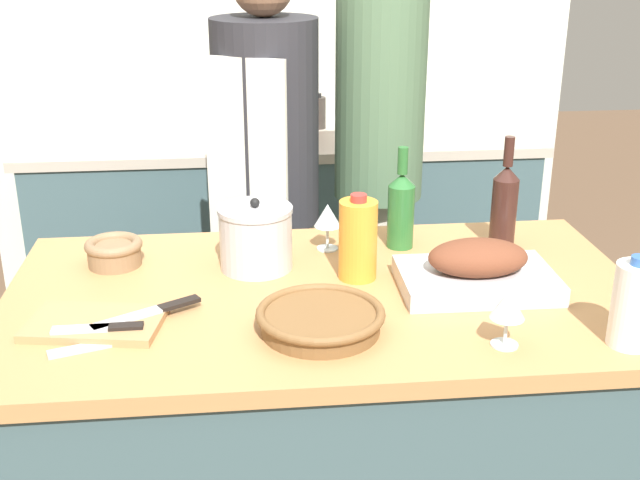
% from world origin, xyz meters
% --- Properties ---
extents(kitchen_island, '(1.51, 0.85, 0.92)m').
position_xyz_m(kitchen_island, '(0.00, 0.00, 0.46)').
color(kitchen_island, '#3D565B').
rests_on(kitchen_island, ground_plane).
extents(back_counter, '(2.19, 0.60, 0.89)m').
position_xyz_m(back_counter, '(0.00, 1.66, 0.44)').
color(back_counter, '#3D565B').
rests_on(back_counter, ground_plane).
extents(back_wall, '(2.69, 0.10, 2.55)m').
position_xyz_m(back_wall, '(0.00, 2.01, 1.27)').
color(back_wall, silver).
rests_on(back_wall, ground_plane).
extents(roasting_pan, '(0.37, 0.25, 0.12)m').
position_xyz_m(roasting_pan, '(0.36, -0.02, 0.97)').
color(roasting_pan, '#BCBCC1').
rests_on(roasting_pan, kitchen_island).
extents(wicker_basket, '(0.28, 0.28, 0.05)m').
position_xyz_m(wicker_basket, '(-0.03, -0.20, 0.95)').
color(wicker_basket, brown).
rests_on(wicker_basket, kitchen_island).
extents(cutting_board, '(0.31, 0.22, 0.02)m').
position_xyz_m(cutting_board, '(-0.51, -0.13, 0.93)').
color(cutting_board, '#AD7F51').
rests_on(cutting_board, kitchen_island).
extents(stock_pot, '(0.19, 0.19, 0.18)m').
position_xyz_m(stock_pot, '(-0.16, 0.16, 1.01)').
color(stock_pot, '#B7B7BC').
rests_on(stock_pot, kitchen_island).
extents(mixing_bowl, '(0.14, 0.14, 0.07)m').
position_xyz_m(mixing_bowl, '(-0.52, 0.21, 0.96)').
color(mixing_bowl, '#846647').
rests_on(mixing_bowl, kitchen_island).
extents(juice_jug, '(0.09, 0.09, 0.21)m').
position_xyz_m(juice_jug, '(0.09, 0.07, 1.02)').
color(juice_jug, orange).
rests_on(juice_jug, kitchen_island).
extents(milk_jug, '(0.09, 0.09, 0.20)m').
position_xyz_m(milk_jug, '(0.59, -0.32, 1.02)').
color(milk_jug, white).
rests_on(milk_jug, kitchen_island).
extents(wine_bottle_green, '(0.07, 0.07, 0.27)m').
position_xyz_m(wine_bottle_green, '(0.23, 0.26, 1.03)').
color(wine_bottle_green, '#28662D').
rests_on(wine_bottle_green, kitchen_island).
extents(wine_bottle_dark, '(0.07, 0.07, 0.30)m').
position_xyz_m(wine_bottle_dark, '(0.50, 0.24, 1.04)').
color(wine_bottle_dark, '#381E19').
rests_on(wine_bottle_dark, kitchen_island).
extents(wine_glass_left, '(0.07, 0.07, 0.13)m').
position_xyz_m(wine_glass_left, '(0.03, 0.26, 1.02)').
color(wine_glass_left, silver).
rests_on(wine_glass_left, kitchen_island).
extents(wine_glass_right, '(0.07, 0.07, 0.12)m').
position_xyz_m(wine_glass_right, '(0.34, -0.30, 1.01)').
color(wine_glass_right, silver).
rests_on(wine_glass_right, kitchen_island).
extents(knife_chef, '(0.23, 0.15, 0.01)m').
position_xyz_m(knife_chef, '(-0.40, -0.11, 0.95)').
color(knife_chef, '#B7B7BC').
rests_on(knife_chef, cutting_board).
extents(knife_paring, '(0.20, 0.09, 0.01)m').
position_xyz_m(knife_paring, '(-0.48, -0.22, 0.93)').
color(knife_paring, '#B7B7BC').
rests_on(knife_paring, kitchen_island).
extents(knife_bread, '(0.19, 0.03, 0.01)m').
position_xyz_m(knife_bread, '(-0.49, -0.18, 0.95)').
color(knife_bread, '#B7B7BC').
rests_on(knife_bread, cutting_board).
extents(stand_mixer, '(0.18, 0.14, 0.34)m').
position_xyz_m(stand_mixer, '(-0.00, 1.66, 1.03)').
color(stand_mixer, '#B22323').
rests_on(stand_mixer, back_counter).
extents(condiment_bottle_tall, '(0.06, 0.06, 0.14)m').
position_xyz_m(condiment_bottle_tall, '(-0.18, 1.57, 0.95)').
color(condiment_bottle_tall, '#234C28').
rests_on(condiment_bottle_tall, back_counter).
extents(condiment_bottle_short, '(0.07, 0.07, 0.16)m').
position_xyz_m(condiment_bottle_short, '(0.17, 1.81, 0.96)').
color(condiment_bottle_short, '#332D28').
rests_on(condiment_bottle_short, back_counter).
extents(person_cook_aproned, '(0.37, 0.39, 1.66)m').
position_xyz_m(person_cook_aproned, '(-0.10, 0.87, 0.92)').
color(person_cook_aproned, beige).
rests_on(person_cook_aproned, ground_plane).
extents(person_cook_guest, '(0.30, 0.30, 1.78)m').
position_xyz_m(person_cook_guest, '(0.28, 0.92, 1.00)').
color(person_cook_guest, beige).
rests_on(person_cook_guest, ground_plane).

